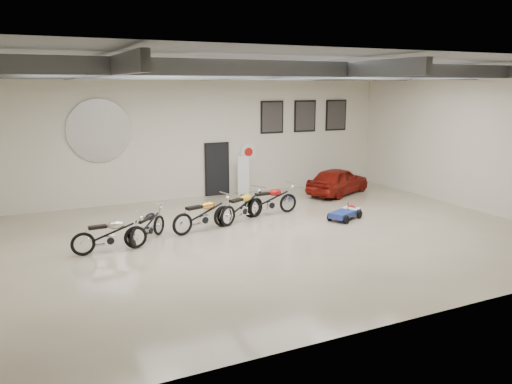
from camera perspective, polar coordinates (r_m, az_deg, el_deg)
name	(u,v)px	position (r m, az deg, el deg)	size (l,w,h in m)	color
floor	(273,235)	(15.02, 1.97, -4.98)	(16.00, 12.00, 0.01)	#B9B08D
ceiling	(274,64)	(14.36, 2.12, 14.45)	(16.00, 12.00, 0.01)	slate
back_wall	(204,134)	(19.96, -5.96, 6.57)	(16.00, 0.02, 5.00)	beige
right_wall	(473,140)	(19.48, 23.53, 5.49)	(0.02, 12.00, 5.00)	beige
ceiling_beams	(274,73)	(14.35, 2.11, 13.45)	(15.80, 11.80, 0.32)	#5A5D62
door	(217,170)	(20.28, -4.49, 2.55)	(0.92, 0.08, 2.10)	black
logo_plaque	(99,131)	(18.94, -17.48, 6.69)	(2.30, 0.06, 1.16)	silver
poster_left	(272,117)	(21.07, 1.84, 8.55)	(1.05, 0.08, 1.35)	black
poster_mid	(305,116)	(21.84, 5.62, 8.63)	(1.05, 0.08, 1.35)	black
poster_right	(336,115)	(22.71, 9.12, 8.67)	(1.05, 0.08, 1.35)	black
oil_sign	(248,152)	(20.71, -0.89, 4.60)	(0.72, 0.10, 0.72)	white
banner_stand	(243,175)	(20.27, -1.45, 1.99)	(0.46, 0.18, 1.69)	white
motorcycle_silver	(109,234)	(13.99, -16.41, -4.59)	(1.97, 0.61, 1.03)	silver
motorcycle_black	(148,225)	(14.67, -12.27, -3.71)	(1.86, 0.58, 0.97)	silver
motorcycle_gold	(203,214)	(15.40, -6.06, -2.47)	(2.12, 0.66, 1.10)	silver
motorcycle_yellow	(242,206)	(16.39, -1.56, -1.57)	(2.06, 0.64, 1.07)	silver
motorcycle_red	(270,200)	(17.20, 1.64, -0.88)	(2.09, 0.65, 1.08)	silver
go_kart	(347,211)	(17.05, 10.36, -2.09)	(1.57, 0.71, 0.57)	navy
vintage_car	(338,181)	(20.77, 9.35, 1.27)	(3.27, 1.32, 1.12)	maroon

